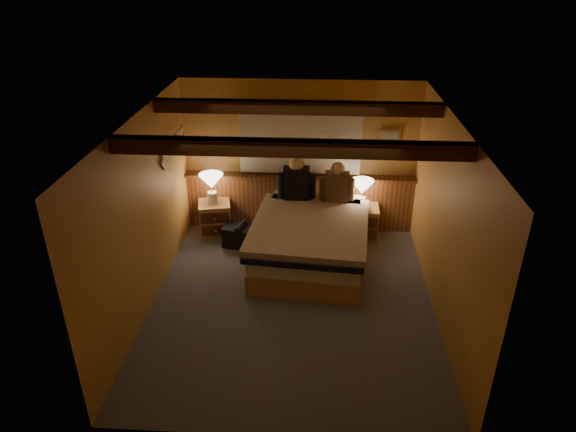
# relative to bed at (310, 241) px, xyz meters

# --- Properties ---
(floor) EXTENTS (4.20, 4.20, 0.00)m
(floor) POSITION_rel_bed_xyz_m (-0.20, -0.97, -0.36)
(floor) COLOR #50545F
(floor) RESTS_ON ground
(ceiling) EXTENTS (4.20, 4.20, 0.00)m
(ceiling) POSITION_rel_bed_xyz_m (-0.20, -0.97, 2.04)
(ceiling) COLOR #BA8C46
(ceiling) RESTS_ON wall_back
(wall_back) EXTENTS (3.60, 0.00, 3.60)m
(wall_back) POSITION_rel_bed_xyz_m (-0.20, 1.13, 0.84)
(wall_back) COLOR gold
(wall_back) RESTS_ON floor
(wall_left) EXTENTS (0.00, 4.20, 4.20)m
(wall_left) POSITION_rel_bed_xyz_m (-2.00, -0.97, 0.84)
(wall_left) COLOR gold
(wall_left) RESTS_ON floor
(wall_right) EXTENTS (0.00, 4.20, 4.20)m
(wall_right) POSITION_rel_bed_xyz_m (1.60, -0.97, 0.84)
(wall_right) COLOR gold
(wall_right) RESTS_ON floor
(wall_front) EXTENTS (3.60, 0.00, 3.60)m
(wall_front) POSITION_rel_bed_xyz_m (-0.20, -3.07, 0.84)
(wall_front) COLOR gold
(wall_front) RESTS_ON floor
(wainscot) EXTENTS (3.60, 0.23, 0.94)m
(wainscot) POSITION_rel_bed_xyz_m (-0.20, 1.06, 0.13)
(wainscot) COLOR brown
(wainscot) RESTS_ON wall_back
(curtain_window) EXTENTS (2.18, 0.09, 1.11)m
(curtain_window) POSITION_rel_bed_xyz_m (-0.20, 1.06, 1.16)
(curtain_window) COLOR #452311
(curtain_window) RESTS_ON wall_back
(ceiling_beams) EXTENTS (3.60, 1.65, 0.16)m
(ceiling_beams) POSITION_rel_bed_xyz_m (-0.20, -0.82, 1.95)
(ceiling_beams) COLOR #452311
(ceiling_beams) RESTS_ON ceiling
(coat_rail) EXTENTS (0.05, 0.55, 0.24)m
(coat_rail) POSITION_rel_bed_xyz_m (-1.92, 0.60, 1.31)
(coat_rail) COLOR silver
(coat_rail) RESTS_ON wall_left
(framed_print) EXTENTS (0.30, 0.04, 0.25)m
(framed_print) POSITION_rel_bed_xyz_m (1.15, 1.11, 1.19)
(framed_print) COLOR tan
(framed_print) RESTS_ON wall_back
(bed) EXTENTS (1.75, 2.16, 0.69)m
(bed) POSITION_rel_bed_xyz_m (0.00, 0.00, 0.00)
(bed) COLOR tan
(bed) RESTS_ON floor
(nightstand_left) EXTENTS (0.57, 0.53, 0.54)m
(nightstand_left) POSITION_rel_bed_xyz_m (-1.53, 0.78, -0.09)
(nightstand_left) COLOR tan
(nightstand_left) RESTS_ON floor
(nightstand_right) EXTENTS (0.50, 0.45, 0.53)m
(nightstand_right) POSITION_rel_bed_xyz_m (0.79, 0.78, -0.09)
(nightstand_right) COLOR tan
(nightstand_right) RESTS_ON floor
(lamp_left) EXTENTS (0.37, 0.37, 0.49)m
(lamp_left) POSITION_rel_bed_xyz_m (-1.55, 0.78, 0.52)
(lamp_left) COLOR white
(lamp_left) RESTS_ON nightstand_left
(lamp_right) EXTENTS (0.35, 0.35, 0.45)m
(lamp_right) POSITION_rel_bed_xyz_m (0.75, 0.77, 0.49)
(lamp_right) COLOR white
(lamp_right) RESTS_ON nightstand_right
(person_left) EXTENTS (0.58, 0.24, 0.70)m
(person_left) POSITION_rel_bed_xyz_m (-0.24, 0.73, 0.61)
(person_left) COLOR black
(person_left) RESTS_ON bed
(person_right) EXTENTS (0.52, 0.23, 0.64)m
(person_right) POSITION_rel_bed_xyz_m (0.37, 0.69, 0.58)
(person_right) COLOR #513A20
(person_right) RESTS_ON bed
(duffel_bag) EXTENTS (0.59, 0.44, 0.39)m
(duffel_bag) POSITION_rel_bed_xyz_m (-1.06, 0.41, -0.19)
(duffel_bag) COLOR black
(duffel_bag) RESTS_ON floor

